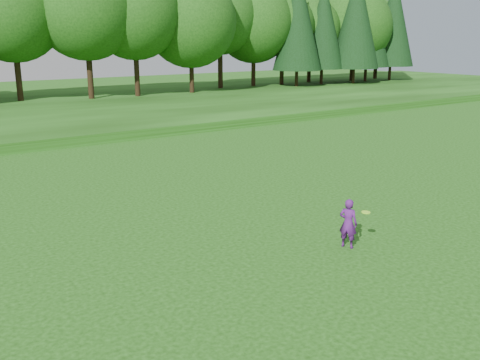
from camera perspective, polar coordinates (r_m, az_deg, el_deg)
ground at (r=14.63m, az=5.08°, el=-8.88°), size 140.00×140.00×0.00m
berm at (r=45.38m, az=-23.84°, el=6.59°), size 130.00×30.00×0.60m
walking_path at (r=31.96m, az=-18.63°, el=3.56°), size 130.00×1.60×0.04m
woman at (r=15.71m, az=11.47°, el=-4.55°), size 0.70×0.81×1.46m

